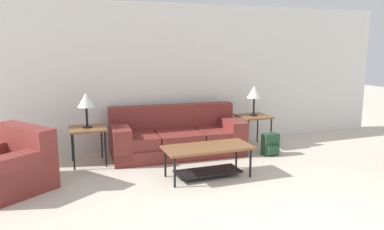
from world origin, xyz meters
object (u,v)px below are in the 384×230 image
Objects in this scene: armchair at (9,168)px; backpack at (270,145)px; couch at (177,137)px; table_lamp_right at (254,93)px; table_lamp_left at (86,101)px; side_table_left at (88,131)px; side_table_right at (253,118)px; coffee_table at (208,154)px.

backpack is (4.04, 0.13, -0.10)m from armchair.
table_lamp_right is (1.48, -0.04, 0.72)m from couch.
table_lamp_left is at bearing 168.82° from backpack.
armchair is at bearing -169.95° from table_lamp_right.
side_table_left is (-1.48, -0.04, 0.24)m from couch.
couch is 1.50m from side_table_left.
couch is 3.85× the size of side_table_right.
armchair is 3.57× the size of backpack.
armchair reaches higher than backpack.
table_lamp_left is at bearing 0.00° from side_table_left.
table_lamp_right reaches higher than side_table_right.
table_lamp_right is 1.01m from backpack.
couch reaches higher than side_table_left.
table_lamp_right reaches higher than couch.
side_table_right is at bearing 91.10° from backpack.
table_lamp_right is (2.96, 0.00, 0.48)m from side_table_left.
table_lamp_right is (2.96, 0.00, 0.00)m from table_lamp_left.
couch is 1.64m from table_lamp_right.
table_lamp_right is at bearing 0.00° from side_table_right.
coffee_table is 1.99m from table_lamp_right.
armchair is at bearing -146.35° from side_table_left.
table_lamp_right reaches higher than backpack.
side_table_left is (1.07, 0.71, 0.25)m from armchair.
couch is 4.16× the size of table_lamp_right.
backpack is (2.97, -0.59, -0.83)m from table_lamp_left.
couch is 1.26m from coffee_table.
backpack is at bearing 23.80° from coffee_table.
armchair is 4.10m from side_table_right.
side_table_right is 3.00m from table_lamp_left.
coffee_table reaches higher than backpack.
side_table_right is at bearing 40.62° from coffee_table.
side_table_right is (4.03, 0.71, 0.25)m from armchair.
coffee_table is 1.88m from side_table_right.
armchair is at bearing 169.07° from coffee_table.
couch is at bearing 178.36° from side_table_right.
table_lamp_left is 1.00× the size of table_lamp_right.
armchair is 1.08× the size of coffee_table.
table_lamp_left is at bearing -178.36° from couch.
backpack is at bearing 1.80° from armchair.
coffee_table is 1.97m from side_table_left.
side_table_right is at bearing 0.00° from side_table_left.
side_table_left is at bearing 33.65° from armchair.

